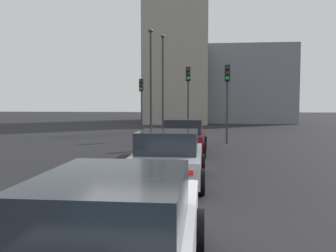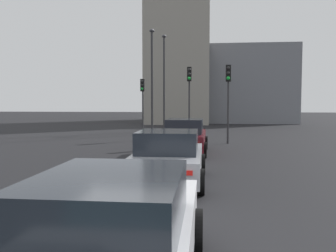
# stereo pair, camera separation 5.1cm
# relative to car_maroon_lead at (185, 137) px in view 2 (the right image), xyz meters

# --- Properties ---
(ground_plane) EXTENTS (160.00, 160.00, 0.20)m
(ground_plane) POSITION_rel_car_maroon_lead_xyz_m (-10.01, 0.10, -0.84)
(ground_plane) COLOR black
(car_maroon_lead) EXTENTS (4.48, 2.02, 1.53)m
(car_maroon_lead) POSITION_rel_car_maroon_lead_xyz_m (0.00, 0.00, 0.00)
(car_maroon_lead) COLOR #510F16
(car_maroon_lead) RESTS_ON ground_plane
(car_silver_second) EXTENTS (4.10, 2.04, 1.47)m
(car_silver_second) POSITION_rel_car_maroon_lead_xyz_m (-5.96, 0.12, -0.02)
(car_silver_second) COLOR #A8AAB2
(car_silver_second) RESTS_ON ground_plane
(car_white_third) EXTENTS (4.62, 1.95, 1.48)m
(car_white_third) POSITION_rel_car_maroon_lead_xyz_m (-11.97, 0.10, -0.02)
(car_white_third) COLOR silver
(car_white_third) RESTS_ON ground_plane
(traffic_light_near_left) EXTENTS (0.32, 0.30, 4.28)m
(traffic_light_near_left) POSITION_rel_car_maroon_lead_xyz_m (3.91, -2.11, 2.33)
(traffic_light_near_left) COLOR #2D2D30
(traffic_light_near_left) RESTS_ON ground_plane
(traffic_light_near_right) EXTENTS (0.33, 0.31, 3.96)m
(traffic_light_near_right) POSITION_rel_car_maroon_lead_xyz_m (10.08, 3.69, 2.12)
(traffic_light_near_right) COLOR #2D2D30
(traffic_light_near_right) RESTS_ON ground_plane
(traffic_light_far_left) EXTENTS (0.32, 0.28, 4.50)m
(traffic_light_far_left) POSITION_rel_car_maroon_lead_xyz_m (7.07, 0.15, 2.48)
(traffic_light_far_left) COLOR #2D2D30
(traffic_light_far_left) RESTS_ON ground_plane
(street_lamp_kerbside) EXTENTS (0.56, 0.36, 7.33)m
(street_lamp_kerbside) POSITION_rel_car_maroon_lead_xyz_m (9.08, 2.84, 3.58)
(street_lamp_kerbside) COLOR #2D2D30
(street_lamp_kerbside) RESTS_ON ground_plane
(street_lamp_far) EXTENTS (0.56, 0.36, 7.55)m
(street_lamp_far) POSITION_rel_car_maroon_lead_xyz_m (12.42, 2.38, 3.70)
(street_lamp_far) COLOR #2D2D30
(street_lamp_far) RESTS_ON ground_plane
(building_facade_left) EXTENTS (9.75, 9.62, 8.48)m
(building_facade_left) POSITION_rel_car_maroon_lead_xyz_m (27.40, -5.90, 3.50)
(building_facade_left) COLOR slate
(building_facade_left) RESTS_ON ground_plane
(building_facade_center) EXTENTS (13.35, 6.66, 17.78)m
(building_facade_center) POSITION_rel_car_maroon_lead_xyz_m (26.54, 2.10, 8.15)
(building_facade_center) COLOR gray
(building_facade_center) RESTS_ON ground_plane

